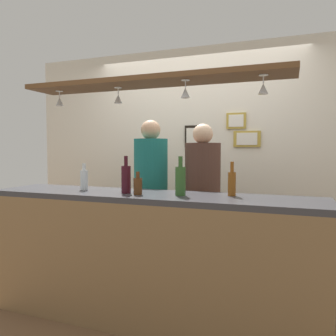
% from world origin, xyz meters
% --- Properties ---
extents(ground_plane, '(8.00, 8.00, 0.00)m').
position_xyz_m(ground_plane, '(0.00, 0.00, 0.00)').
color(ground_plane, brown).
extents(back_wall, '(4.40, 0.06, 2.60)m').
position_xyz_m(back_wall, '(0.00, 1.10, 1.30)').
color(back_wall, silver).
rests_on(back_wall, ground_plane).
extents(bar_counter, '(2.70, 0.55, 1.04)m').
position_xyz_m(bar_counter, '(0.00, -0.51, 0.70)').
color(bar_counter, '#38383D').
rests_on(bar_counter, ground_plane).
extents(overhead_glass_rack, '(2.20, 0.36, 0.04)m').
position_xyz_m(overhead_glass_rack, '(0.00, -0.30, 1.93)').
color(overhead_glass_rack, brown).
extents(hanging_wineglass_far_left, '(0.07, 0.07, 0.13)m').
position_xyz_m(hanging_wineglass_far_left, '(-0.88, -0.30, 1.82)').
color(hanging_wineglass_far_left, silver).
rests_on(hanging_wineglass_far_left, overhead_glass_rack).
extents(hanging_wineglass_left, '(0.07, 0.07, 0.13)m').
position_xyz_m(hanging_wineglass_left, '(-0.31, -0.27, 1.82)').
color(hanging_wineglass_left, silver).
rests_on(hanging_wineglass_left, overhead_glass_rack).
extents(hanging_wineglass_center_left, '(0.07, 0.07, 0.13)m').
position_xyz_m(hanging_wineglass_center_left, '(0.31, -0.36, 1.82)').
color(hanging_wineglass_center_left, silver).
rests_on(hanging_wineglass_center_left, overhead_glass_rack).
extents(hanging_wineglass_center, '(0.07, 0.07, 0.13)m').
position_xyz_m(hanging_wineglass_center, '(0.87, -0.34, 1.82)').
color(hanging_wineglass_center, silver).
rests_on(hanging_wineglass_center, overhead_glass_rack).
extents(person_middle_teal_shirt, '(0.34, 0.34, 1.69)m').
position_xyz_m(person_middle_teal_shirt, '(-0.26, 0.31, 1.02)').
color(person_middle_teal_shirt, '#2D334C').
rests_on(person_middle_teal_shirt, ground_plane).
extents(person_right_brown_shirt, '(0.34, 0.34, 1.64)m').
position_xyz_m(person_right_brown_shirt, '(0.27, 0.31, 0.99)').
color(person_right_brown_shirt, '#2D334C').
rests_on(person_right_brown_shirt, ground_plane).
extents(bottle_champagne_green, '(0.08, 0.08, 0.30)m').
position_xyz_m(bottle_champagne_green, '(0.27, -0.36, 1.16)').
color(bottle_champagne_green, '#2D5623').
rests_on(bottle_champagne_green, bar_counter).
extents(bottle_soda_clear, '(0.06, 0.06, 0.23)m').
position_xyz_m(bottle_soda_clear, '(-0.62, -0.32, 1.14)').
color(bottle_soda_clear, silver).
rests_on(bottle_soda_clear, bar_counter).
extents(bottle_beer_brown_stubby, '(0.07, 0.07, 0.18)m').
position_xyz_m(bottle_beer_brown_stubby, '(-0.05, -0.43, 1.11)').
color(bottle_beer_brown_stubby, '#512D14').
rests_on(bottle_beer_brown_stubby, bar_counter).
extents(bottle_beer_amber_tall, '(0.06, 0.06, 0.26)m').
position_xyz_m(bottle_beer_amber_tall, '(0.64, -0.24, 1.14)').
color(bottle_beer_amber_tall, brown).
rests_on(bottle_beer_amber_tall, bar_counter).
extents(bottle_wine_dark_red, '(0.08, 0.08, 0.30)m').
position_xyz_m(bottle_wine_dark_red, '(-0.18, -0.39, 1.16)').
color(bottle_wine_dark_red, '#380F19').
rests_on(bottle_wine_dark_red, bar_counter).
extents(picture_frame_upper_small, '(0.22, 0.02, 0.18)m').
position_xyz_m(picture_frame_upper_small, '(0.47, 1.06, 1.72)').
color(picture_frame_upper_small, '#B29338').
rests_on(picture_frame_upper_small, back_wall).
extents(picture_frame_crest, '(0.18, 0.02, 0.26)m').
position_xyz_m(picture_frame_crest, '(-0.05, 1.06, 1.55)').
color(picture_frame_crest, black).
rests_on(picture_frame_crest, back_wall).
extents(picture_frame_lower_pair, '(0.30, 0.02, 0.18)m').
position_xyz_m(picture_frame_lower_pair, '(0.60, 1.06, 1.51)').
color(picture_frame_lower_pair, '#B29338').
rests_on(picture_frame_lower_pair, back_wall).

